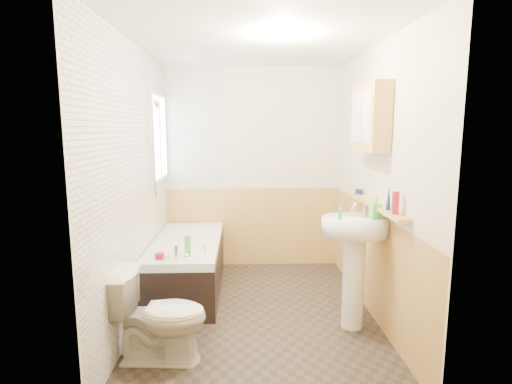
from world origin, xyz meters
TOP-DOWN VIEW (x-y plane):
  - floor at (0.00, 0.00)m, footprint 2.80×2.80m
  - ceiling at (0.00, 0.00)m, footprint 2.80×2.80m
  - wall_back at (0.00, 1.41)m, footprint 2.20×0.02m
  - wall_front at (0.00, -1.41)m, footprint 2.20×0.02m
  - wall_left at (-1.11, 0.00)m, footprint 0.02×2.80m
  - wall_right at (1.11, 0.00)m, footprint 0.02×2.80m
  - wainscot_right at (1.09, 0.00)m, footprint 0.01×2.80m
  - wainscot_front at (0.00, -1.39)m, footprint 2.20×0.01m
  - wainscot_back at (0.00, 1.39)m, footprint 2.20×0.01m
  - tile_cladding_left at (-1.09, 0.00)m, footprint 0.01×2.80m
  - tile_return_back at (-0.73, 1.39)m, footprint 0.75×0.01m
  - window at (-1.06, 0.95)m, footprint 0.03×0.79m
  - bathtub at (-0.73, 0.57)m, footprint 0.70×1.58m
  - shower_riser at (-1.04, 0.58)m, footprint 0.10×0.08m
  - toilet at (-0.76, -0.76)m, footprint 0.74×0.45m
  - sink at (0.84, -0.30)m, footprint 0.58×0.47m
  - pine_shelf at (1.04, -0.22)m, footprint 0.10×1.26m
  - medicine_cabinet at (1.01, -0.03)m, footprint 0.17×0.66m
  - foam_can at (1.04, -0.65)m, footprint 0.06×0.06m
  - green_bottle at (1.04, -0.50)m, footprint 0.04×0.04m
  - black_jar at (1.04, 0.30)m, footprint 0.10×0.10m
  - soap_bottle at (0.99, -0.35)m, footprint 0.11×0.19m
  - clear_bottle at (0.68, -0.38)m, footprint 0.04×0.04m
  - blue_gel at (-0.64, -0.00)m, footprint 0.06×0.05m
  - cream_jar at (-0.89, -0.06)m, footprint 0.11×0.11m
  - orange_bottle at (-0.49, 0.08)m, footprint 0.03×0.03m

SIDE VIEW (x-z plane):
  - floor at x=0.00m, z-range 0.00..0.00m
  - bathtub at x=-0.73m, z-range -0.06..0.65m
  - toilet at x=-0.76m, z-range 0.00..0.70m
  - wainscot_right at x=1.09m, z-range 0.00..1.00m
  - wainscot_front at x=0.00m, z-range 0.00..1.00m
  - wainscot_back at x=0.00m, z-range 0.00..1.00m
  - cream_jar at x=-0.89m, z-range 0.57..0.62m
  - orange_bottle at x=-0.49m, z-range 0.57..0.65m
  - blue_gel at x=-0.64m, z-range 0.57..0.77m
  - sink at x=0.84m, z-range 0.15..1.27m
  - soap_bottle at x=0.99m, z-range 1.00..1.08m
  - clear_bottle at x=0.68m, z-range 1.00..1.09m
  - pine_shelf at x=1.04m, z-range 1.07..1.10m
  - black_jar at x=1.04m, z-range 1.10..1.15m
  - foam_can at x=1.04m, z-range 1.10..1.27m
  - green_bottle at x=1.04m, z-range 1.10..1.30m
  - wall_back at x=0.00m, z-range 0.00..2.50m
  - wall_front at x=0.00m, z-range 0.00..2.50m
  - wall_left at x=-1.11m, z-range 0.00..2.50m
  - wall_right at x=1.11m, z-range 0.00..2.50m
  - tile_cladding_left at x=-1.09m, z-range 0.00..2.50m
  - window at x=-1.06m, z-range 1.15..2.15m
  - shower_riser at x=-1.04m, z-range 1.13..2.29m
  - tile_return_back at x=-0.73m, z-range 1.00..2.50m
  - medicine_cabinet at x=1.01m, z-range 1.55..2.14m
  - ceiling at x=0.00m, z-range 2.50..2.50m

